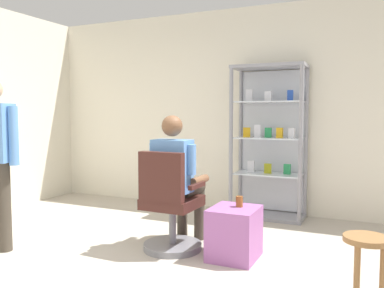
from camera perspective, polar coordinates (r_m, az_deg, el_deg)
back_wall at (r=5.51m, az=7.46°, el=4.74°), size 6.00×0.10×2.70m
display_cabinet_main at (r=5.19m, az=10.88°, el=0.44°), size 0.90×0.45×1.90m
office_chair at (r=3.88m, az=-3.17°, el=-9.29°), size 0.57×0.56×0.96m
seated_shopkeeper at (r=3.96m, az=-2.04°, el=-4.31°), size 0.49×0.57×1.29m
storage_crate at (r=3.75m, az=5.99°, el=-12.36°), size 0.41×0.46×0.46m
tea_glass at (r=3.72m, az=6.69°, el=-8.05°), size 0.06×0.06×0.10m
wooden_stool at (r=3.20m, az=23.33°, el=-13.41°), size 0.32×0.32×0.44m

